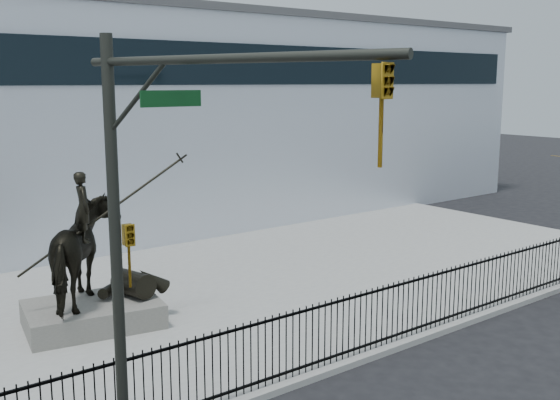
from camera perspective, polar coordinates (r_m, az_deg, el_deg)
ground at (r=15.39m, az=12.33°, el=-14.23°), size 120.00×120.00×0.00m
plaza at (r=20.22m, az=-3.16°, el=-7.74°), size 30.00×12.00×0.15m
building at (r=30.89m, az=-17.19°, el=6.44°), size 44.00×14.00×9.00m
picket_fence at (r=15.81m, az=8.94°, el=-9.91°), size 22.10×0.10×1.50m
statue_plinth at (r=17.66m, az=-15.98°, el=-9.54°), size 3.61×2.78×0.61m
equestrian_statue at (r=17.21m, az=-16.04°, el=-4.50°), size 4.15×2.93×3.56m
traffic_signal_left at (r=9.49m, az=-10.76°, el=-3.89°), size 1.52×4.84×7.00m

